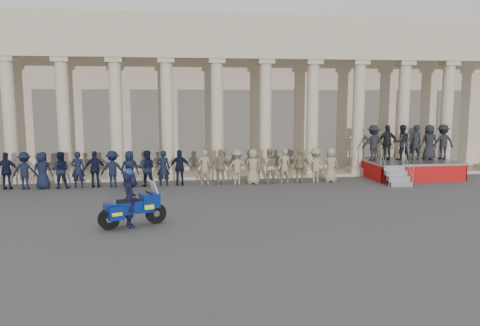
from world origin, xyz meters
The scene contains 6 objects.
ground centered at (0.00, 0.00, 0.00)m, with size 90.00×90.00×0.00m, color #3F3F42.
building centered at (0.00, 14.74, 4.52)m, with size 40.00×12.50×9.00m.
officer_rank centered at (-2.07, 6.04, 0.88)m, with size 18.92×0.66×1.76m.
reviewing_stand centered at (11.57, 6.97, 1.62)m, with size 5.23×4.35×2.84m.
motorcycle centered at (-2.25, -1.30, 0.64)m, with size 2.17×1.33×1.47m.
rider centered at (-2.37, -1.35, 0.96)m, with size 0.67×0.79×1.95m.
Camera 1 is at (-0.71, -16.75, 4.16)m, focal length 35.00 mm.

